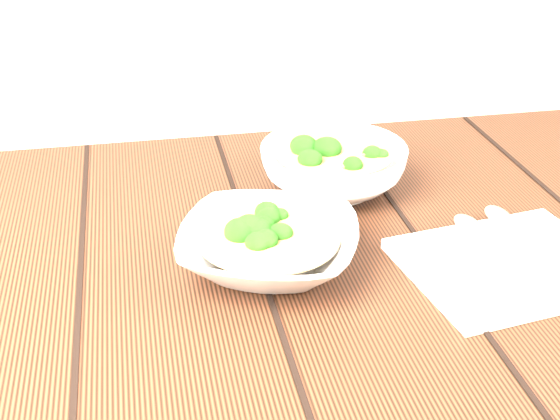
% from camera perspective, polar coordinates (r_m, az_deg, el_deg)
% --- Properties ---
extents(table, '(1.20, 0.80, 0.75)m').
position_cam_1_polar(table, '(0.96, -0.27, -9.97)').
color(table, '#381C10').
rests_on(table, ground).
extents(soup_bowl_front, '(0.26, 0.26, 0.06)m').
position_cam_1_polar(soup_bowl_front, '(0.88, -0.83, -2.64)').
color(soup_bowl_front, silver).
rests_on(soup_bowl_front, table).
extents(soup_bowl_back, '(0.23, 0.23, 0.07)m').
position_cam_1_polar(soup_bowl_back, '(1.06, 3.93, 3.21)').
color(soup_bowl_back, silver).
rests_on(soup_bowl_back, table).
extents(trivet, '(0.13, 0.13, 0.03)m').
position_cam_1_polar(trivet, '(0.91, -2.45, -2.51)').
color(trivet, black).
rests_on(trivet, table).
extents(napkin, '(0.25, 0.22, 0.01)m').
position_cam_1_polar(napkin, '(0.92, 16.42, -3.89)').
color(napkin, '#BEB19E').
rests_on(napkin, table).
extents(spoon_left, '(0.03, 0.19, 0.01)m').
position_cam_1_polar(spoon_left, '(0.94, 14.49, -2.09)').
color(spoon_left, '#ACA998').
rests_on(spoon_left, napkin).
extents(spoon_right, '(0.03, 0.19, 0.01)m').
position_cam_1_polar(spoon_right, '(0.97, 16.46, -1.40)').
color(spoon_right, '#ACA998').
rests_on(spoon_right, napkin).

